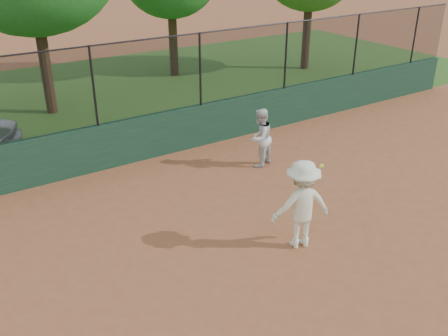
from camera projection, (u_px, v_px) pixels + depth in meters
ground at (254, 286)px, 8.73m from camera, size 80.00×80.00×0.00m
back_wall at (119, 143)px, 13.01m from camera, size 26.00×0.20×1.20m
grass_strip at (56, 104)px, 17.80m from camera, size 36.00×12.00×0.01m
player_second at (260, 138)px, 12.89m from camera, size 0.91×0.82×1.55m
player_main at (301, 205)px, 9.49m from camera, size 1.32×0.99×1.81m
fence_assembly at (112, 82)px, 12.29m from camera, size 26.00×0.06×2.00m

